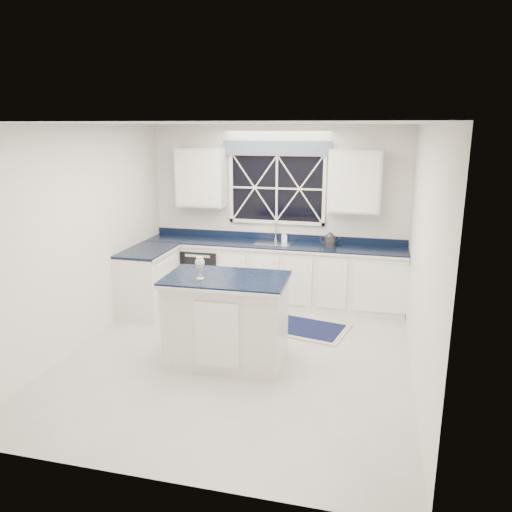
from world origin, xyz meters
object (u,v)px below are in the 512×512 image
(island, at_px, (227,319))
(dishwasher, at_px, (205,272))
(soap_bottle, at_px, (284,237))
(faucet, at_px, (276,231))
(kettle, at_px, (330,240))
(wine_glass, at_px, (200,264))

(island, bearing_deg, dishwasher, 114.09)
(dishwasher, distance_m, soap_bottle, 1.40)
(faucet, bearing_deg, island, -92.31)
(dishwasher, distance_m, kettle, 2.06)
(faucet, relative_size, soap_bottle, 1.78)
(island, relative_size, soap_bottle, 8.24)
(kettle, bearing_deg, wine_glass, -101.15)
(island, bearing_deg, soap_bottle, 82.33)
(dishwasher, relative_size, kettle, 2.72)
(wine_glass, bearing_deg, dishwasher, 108.51)
(kettle, bearing_deg, soap_bottle, -170.58)
(kettle, relative_size, soap_bottle, 1.77)
(island, relative_size, kettle, 4.64)
(faucet, relative_size, island, 0.22)
(wine_glass, distance_m, soap_bottle, 2.43)
(dishwasher, distance_m, faucet, 1.31)
(dishwasher, bearing_deg, wine_glass, -71.49)
(dishwasher, height_order, faucet, faucet)
(island, height_order, soap_bottle, soap_bottle)
(dishwasher, relative_size, soap_bottle, 4.83)
(dishwasher, bearing_deg, soap_bottle, 6.01)
(island, distance_m, kettle, 2.40)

